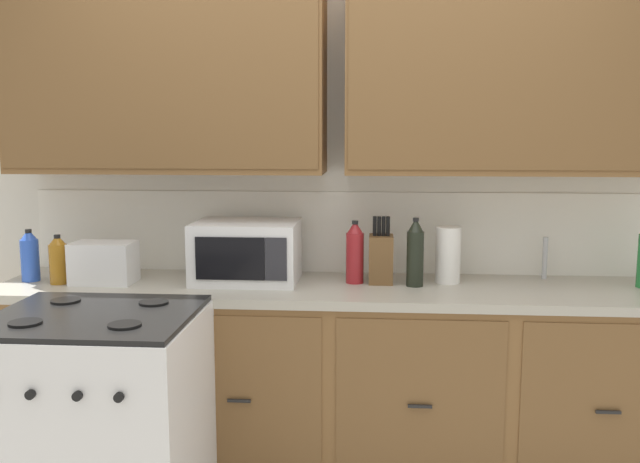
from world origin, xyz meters
name	(u,v)px	position (x,y,z in m)	size (l,w,h in m)	color
wall_unit	(337,122)	(0.00, 0.50, 1.66)	(4.24, 0.40, 2.45)	silver
counter_run	(334,379)	(0.00, 0.30, 0.47)	(3.07, 0.64, 0.92)	black
stove_range	(99,432)	(-0.86, -0.33, 0.47)	(0.76, 0.68, 0.95)	white
microwave	(247,252)	(-0.41, 0.35, 1.06)	(0.48, 0.37, 0.28)	white
toaster	(104,262)	(-1.06, 0.26, 1.02)	(0.28, 0.18, 0.19)	white
knife_block	(381,258)	(0.22, 0.37, 1.04)	(0.11, 0.14, 0.31)	brown
sink_faucet	(545,258)	(0.99, 0.51, 1.02)	(0.02, 0.02, 0.20)	#B2B5BA
paper_towel_roll	(448,255)	(0.52, 0.39, 1.05)	(0.12, 0.12, 0.26)	white
bottle_red	(355,253)	(0.10, 0.35, 1.06)	(0.08, 0.08, 0.29)	maroon
bottle_blue	(30,256)	(-1.42, 0.28, 1.04)	(0.08, 0.08, 0.24)	blue
bottle_dark	(415,253)	(0.37, 0.31, 1.07)	(0.08, 0.08, 0.31)	black
bottle_amber	(58,260)	(-1.26, 0.23, 1.03)	(0.08, 0.08, 0.23)	#9E6619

